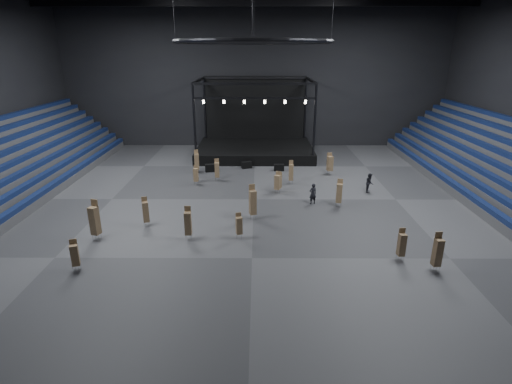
{
  "coord_description": "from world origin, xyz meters",
  "views": [
    {
      "loc": [
        0.35,
        -32.82,
        12.45
      ],
      "look_at": [
        0.22,
        -2.0,
        1.4
      ],
      "focal_mm": 28.0,
      "sensor_mm": 36.0,
      "label": 1
    }
  ],
  "objects_px": {
    "chair_stack_0": "(75,254)",
    "chair_stack_13": "(402,244)",
    "chair_stack_5": "(291,172)",
    "crew_member": "(370,183)",
    "man_center": "(313,194)",
    "chair_stack_7": "(95,220)",
    "chair_stack_4": "(330,163)",
    "flight_case_mid": "(247,165)",
    "chair_stack_10": "(253,202)",
    "stage": "(255,142)",
    "chair_stack_12": "(339,193)",
    "chair_stack_8": "(196,174)",
    "chair_stack_2": "(217,169)",
    "chair_stack_3": "(188,223)",
    "chair_stack_9": "(279,181)",
    "chair_stack_6": "(278,182)",
    "chair_stack_1": "(146,211)",
    "chair_stack_15": "(239,225)",
    "flight_case_left": "(211,168)",
    "flight_case_right": "(279,168)",
    "chair_stack_14": "(438,252)",
    "chair_stack_11": "(197,161)"
  },
  "relations": [
    {
      "from": "chair_stack_6",
      "to": "chair_stack_10",
      "type": "height_order",
      "value": "chair_stack_10"
    },
    {
      "from": "flight_case_left",
      "to": "chair_stack_15",
      "type": "xyz_separation_m",
      "value": [
        3.76,
        -16.1,
        0.59
      ]
    },
    {
      "from": "chair_stack_1",
      "to": "chair_stack_6",
      "type": "bearing_deg",
      "value": 12.91
    },
    {
      "from": "chair_stack_0",
      "to": "chair_stack_13",
      "type": "bearing_deg",
      "value": -15.13
    },
    {
      "from": "chair_stack_6",
      "to": "chair_stack_13",
      "type": "distance_m",
      "value": 14.17
    },
    {
      "from": "flight_case_mid",
      "to": "chair_stack_12",
      "type": "relative_size",
      "value": 0.46
    },
    {
      "from": "chair_stack_2",
      "to": "chair_stack_14",
      "type": "relative_size",
      "value": 0.9
    },
    {
      "from": "chair_stack_7",
      "to": "chair_stack_3",
      "type": "bearing_deg",
      "value": 18.92
    },
    {
      "from": "chair_stack_8",
      "to": "stage",
      "type": "bearing_deg",
      "value": 68.93
    },
    {
      "from": "chair_stack_1",
      "to": "chair_stack_7",
      "type": "bearing_deg",
      "value": -163.5
    },
    {
      "from": "chair_stack_12",
      "to": "chair_stack_10",
      "type": "bearing_deg",
      "value": -144.73
    },
    {
      "from": "crew_member",
      "to": "chair_stack_8",
      "type": "bearing_deg",
      "value": 99.98
    },
    {
      "from": "flight_case_left",
      "to": "flight_case_right",
      "type": "distance_m",
      "value": 7.37
    },
    {
      "from": "man_center",
      "to": "chair_stack_7",
      "type": "bearing_deg",
      "value": 2.19
    },
    {
      "from": "chair_stack_4",
      "to": "stage",
      "type": "bearing_deg",
      "value": 117.67
    },
    {
      "from": "chair_stack_0",
      "to": "chair_stack_12",
      "type": "distance_m",
      "value": 20.38
    },
    {
      "from": "chair_stack_5",
      "to": "man_center",
      "type": "relative_size",
      "value": 1.28
    },
    {
      "from": "chair_stack_4",
      "to": "chair_stack_6",
      "type": "relative_size",
      "value": 1.14
    },
    {
      "from": "chair_stack_0",
      "to": "chair_stack_13",
      "type": "relative_size",
      "value": 0.93
    },
    {
      "from": "flight_case_left",
      "to": "chair_stack_3",
      "type": "relative_size",
      "value": 0.5
    },
    {
      "from": "chair_stack_5",
      "to": "chair_stack_15",
      "type": "xyz_separation_m",
      "value": [
        -4.54,
        -12.06,
        -0.19
      ]
    },
    {
      "from": "chair_stack_14",
      "to": "chair_stack_13",
      "type": "bearing_deg",
      "value": 135.43
    },
    {
      "from": "flight_case_mid",
      "to": "man_center",
      "type": "bearing_deg",
      "value": -61.48
    },
    {
      "from": "flight_case_left",
      "to": "chair_stack_7",
      "type": "height_order",
      "value": "chair_stack_7"
    },
    {
      "from": "flight_case_mid",
      "to": "chair_stack_10",
      "type": "bearing_deg",
      "value": -86.57
    },
    {
      "from": "chair_stack_4",
      "to": "chair_stack_7",
      "type": "xyz_separation_m",
      "value": [
        -18.66,
        -15.3,
        0.24
      ]
    },
    {
      "from": "chair_stack_12",
      "to": "chair_stack_15",
      "type": "xyz_separation_m",
      "value": [
        -8.07,
        -5.97,
        -0.25
      ]
    },
    {
      "from": "chair_stack_0",
      "to": "crew_member",
      "type": "height_order",
      "value": "chair_stack_0"
    },
    {
      "from": "flight_case_mid",
      "to": "chair_stack_6",
      "type": "relative_size",
      "value": 0.53
    },
    {
      "from": "crew_member",
      "to": "chair_stack_15",
      "type": "bearing_deg",
      "value": 146.94
    },
    {
      "from": "chair_stack_10",
      "to": "crew_member",
      "type": "relative_size",
      "value": 1.56
    },
    {
      "from": "chair_stack_12",
      "to": "chair_stack_9",
      "type": "bearing_deg",
      "value": 156.87
    },
    {
      "from": "chair_stack_2",
      "to": "chair_stack_3",
      "type": "relative_size",
      "value": 0.93
    },
    {
      "from": "flight_case_left",
      "to": "chair_stack_2",
      "type": "bearing_deg",
      "value": -72.66
    },
    {
      "from": "flight_case_right",
      "to": "chair_stack_14",
      "type": "relative_size",
      "value": 0.44
    },
    {
      "from": "flight_case_left",
      "to": "chair_stack_9",
      "type": "bearing_deg",
      "value": -41.95
    },
    {
      "from": "chair_stack_6",
      "to": "crew_member",
      "type": "relative_size",
      "value": 1.15
    },
    {
      "from": "chair_stack_7",
      "to": "chair_stack_12",
      "type": "distance_m",
      "value": 18.97
    },
    {
      "from": "flight_case_mid",
      "to": "crew_member",
      "type": "bearing_deg",
      "value": -34.19
    },
    {
      "from": "stage",
      "to": "chair_stack_8",
      "type": "distance_m",
      "value": 13.43
    },
    {
      "from": "chair_stack_11",
      "to": "chair_stack_15",
      "type": "relative_size",
      "value": 1.34
    },
    {
      "from": "stage",
      "to": "chair_stack_10",
      "type": "relative_size",
      "value": 5.02
    },
    {
      "from": "chair_stack_1",
      "to": "chair_stack_5",
      "type": "relative_size",
      "value": 0.98
    },
    {
      "from": "flight_case_left",
      "to": "chair_stack_0",
      "type": "bearing_deg",
      "value": -105.67
    },
    {
      "from": "chair_stack_5",
      "to": "chair_stack_14",
      "type": "bearing_deg",
      "value": -67.42
    },
    {
      "from": "chair_stack_8",
      "to": "chair_stack_9",
      "type": "relative_size",
      "value": 1.05
    },
    {
      "from": "chair_stack_14",
      "to": "chair_stack_2",
      "type": "bearing_deg",
      "value": 123.45
    },
    {
      "from": "chair_stack_5",
      "to": "crew_member",
      "type": "distance_m",
      "value": 7.45
    },
    {
      "from": "chair_stack_1",
      "to": "man_center",
      "type": "distance_m",
      "value": 13.75
    },
    {
      "from": "chair_stack_7",
      "to": "crew_member",
      "type": "distance_m",
      "value": 23.6
    }
  ]
}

